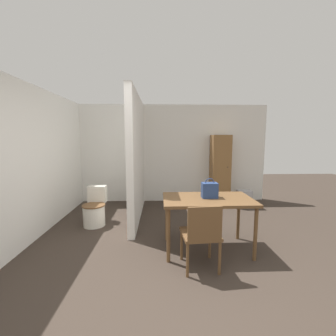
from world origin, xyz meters
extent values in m
plane|color=#382D26|center=(0.00, 0.00, 0.00)|extent=(16.00, 16.00, 0.00)
cube|color=white|center=(0.00, 3.70, 1.25)|extent=(5.29, 0.12, 2.50)
cube|color=white|center=(-2.20, 1.82, 1.25)|extent=(0.12, 4.64, 2.50)
cube|color=white|center=(-0.59, 2.47, 1.25)|extent=(0.12, 2.33, 2.50)
cube|color=brown|center=(0.57, 0.97, 0.76)|extent=(1.29, 0.78, 0.04)
cylinder|color=brown|center=(-0.01, 0.64, 0.37)|extent=(0.05, 0.05, 0.74)
cylinder|color=brown|center=(1.16, 0.64, 0.37)|extent=(0.05, 0.05, 0.74)
cylinder|color=brown|center=(-0.01, 1.30, 0.37)|extent=(0.05, 0.05, 0.74)
cylinder|color=brown|center=(1.16, 1.30, 0.37)|extent=(0.05, 0.05, 0.74)
cube|color=brown|center=(0.38, 0.51, 0.44)|extent=(0.49, 0.49, 0.04)
cube|color=brown|center=(0.40, 0.30, 0.66)|extent=(0.41, 0.06, 0.40)
cylinder|color=brown|center=(0.17, 0.69, 0.21)|extent=(0.04, 0.04, 0.42)
cylinder|color=brown|center=(0.56, 0.72, 0.21)|extent=(0.04, 0.04, 0.42)
cylinder|color=brown|center=(0.20, 0.30, 0.21)|extent=(0.04, 0.04, 0.42)
cylinder|color=brown|center=(0.60, 0.33, 0.21)|extent=(0.04, 0.04, 0.42)
cylinder|color=silver|center=(-1.37, 1.96, 0.19)|extent=(0.40, 0.40, 0.38)
cylinder|color=brown|center=(-1.37, 1.96, 0.40)|extent=(0.42, 0.42, 0.02)
cube|color=silver|center=(-1.37, 2.23, 0.55)|extent=(0.35, 0.18, 0.32)
cube|color=navy|center=(0.61, 0.99, 0.89)|extent=(0.23, 0.15, 0.22)
torus|color=navy|center=(0.61, 0.99, 1.00)|extent=(0.14, 0.01, 0.14)
cube|color=brown|center=(1.41, 3.40, 0.87)|extent=(0.46, 0.43, 1.73)
sphere|color=black|center=(1.53, 3.18, 0.95)|extent=(0.02, 0.02, 0.02)
cube|color=#9E9EA3|center=(1.90, 2.99, 0.21)|extent=(0.32, 0.23, 0.41)
camera|label=1|loc=(-0.12, -2.18, 1.64)|focal=24.00mm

